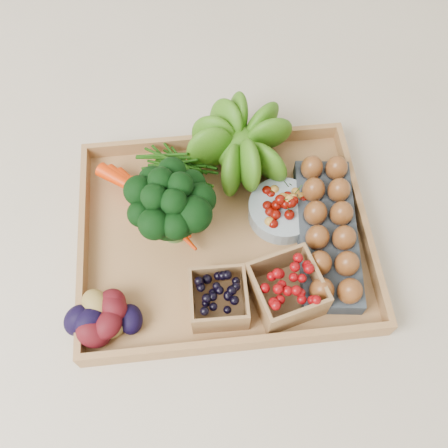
{
  "coord_description": "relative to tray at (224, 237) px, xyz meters",
  "views": [
    {
      "loc": [
        -0.05,
        -0.44,
        0.88
      ],
      "look_at": [
        0.0,
        0.0,
        0.06
      ],
      "focal_mm": 40.0,
      "sensor_mm": 36.0,
      "label": 1
    }
  ],
  "objects": [
    {
      "name": "ground",
      "position": [
        0.0,
        0.0,
        -0.01
      ],
      "size": [
        4.0,
        4.0,
        0.0
      ],
      "primitive_type": "plane",
      "color": "beige",
      "rests_on": "ground"
    },
    {
      "name": "egg_carton",
      "position": [
        0.19,
        -0.03,
        0.03
      ],
      "size": [
        0.15,
        0.32,
        0.04
      ],
      "primitive_type": "cube",
      "rotation": [
        0.0,
        0.0,
        -0.12
      ],
      "color": "#363D44",
      "rests_on": "tray"
    },
    {
      "name": "cherry_bowl",
      "position": [
        0.12,
        0.03,
        0.03
      ],
      "size": [
        0.13,
        0.13,
        0.04
      ],
      "primitive_type": "cylinder",
      "color": "#8C9EA5",
      "rests_on": "tray"
    },
    {
      "name": "lettuce",
      "position": [
        0.05,
        0.17,
        0.08
      ],
      "size": [
        0.15,
        0.15,
        0.15
      ],
      "primitive_type": "sphere",
      "color": "#265A0E",
      "rests_on": "tray"
    },
    {
      "name": "carrots",
      "position": [
        -0.13,
        0.07,
        0.03
      ],
      "size": [
        0.2,
        0.14,
        0.05
      ],
      "primitive_type": null,
      "color": "red",
      "rests_on": "tray"
    },
    {
      "name": "punnet_blackberry",
      "position": [
        -0.02,
        -0.14,
        0.04
      ],
      "size": [
        0.1,
        0.1,
        0.07
      ],
      "primitive_type": "cube",
      "rotation": [
        0.0,
        0.0,
        -0.02
      ],
      "color": "black",
      "rests_on": "tray"
    },
    {
      "name": "tray",
      "position": [
        0.0,
        0.0,
        0.0
      ],
      "size": [
        0.55,
        0.45,
        0.01
      ],
      "primitive_type": "cube",
      "color": "#AB7B48",
      "rests_on": "ground"
    },
    {
      "name": "potatoes",
      "position": [
        -0.23,
        -0.15,
        0.05
      ],
      "size": [
        0.15,
        0.15,
        0.08
      ],
      "primitive_type": null,
      "color": "#400A0F",
      "rests_on": "tray"
    },
    {
      "name": "punnet_raspberry",
      "position": [
        0.1,
        -0.14,
        0.05
      ],
      "size": [
        0.14,
        0.14,
        0.08
      ],
      "primitive_type": "cube",
      "rotation": [
        0.0,
        0.0,
        0.26
      ],
      "color": "#730508",
      "rests_on": "tray"
    },
    {
      "name": "broccoli",
      "position": [
        -0.1,
        0.02,
        0.07
      ],
      "size": [
        0.16,
        0.16,
        0.13
      ],
      "primitive_type": null,
      "color": "black",
      "rests_on": "tray"
    }
  ]
}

